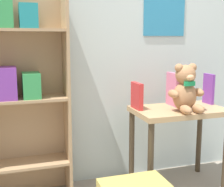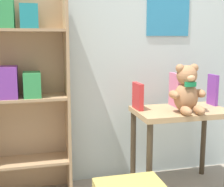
{
  "view_description": "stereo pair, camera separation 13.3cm",
  "coord_description": "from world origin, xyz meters",
  "px_view_note": "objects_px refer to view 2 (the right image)",
  "views": [
    {
      "loc": [
        -0.85,
        -0.85,
        1.08
      ],
      "look_at": [
        -0.22,
        1.1,
        0.71
      ],
      "focal_mm": 50.0,
      "sensor_mm": 36.0,
      "label": 1
    },
    {
      "loc": [
        -0.72,
        -0.89,
        1.08
      ],
      "look_at": [
        -0.22,
        1.1,
        0.71
      ],
      "focal_mm": 50.0,
      "sensor_mm": 36.0,
      "label": 2
    }
  ],
  "objects_px": {
    "display_table": "(180,123)",
    "book_standing_pink": "(175,90)",
    "book_standing_red": "(138,96)",
    "teddy_bear": "(187,90)",
    "bookshelf_side": "(21,85)",
    "book_standing_purple": "(213,90)"
  },
  "relations": [
    {
      "from": "bookshelf_side",
      "to": "book_standing_purple",
      "type": "bearing_deg",
      "value": -4.72
    },
    {
      "from": "bookshelf_side",
      "to": "display_table",
      "type": "xyz_separation_m",
      "value": [
        1.07,
        -0.19,
        -0.28
      ]
    },
    {
      "from": "bookshelf_side",
      "to": "teddy_bear",
      "type": "relative_size",
      "value": 4.24
    },
    {
      "from": "book_standing_pink",
      "to": "book_standing_purple",
      "type": "distance_m",
      "value": 0.29
    },
    {
      "from": "display_table",
      "to": "book_standing_purple",
      "type": "bearing_deg",
      "value": 14.65
    },
    {
      "from": "book_standing_red",
      "to": "book_standing_pink",
      "type": "bearing_deg",
      "value": 2.34
    },
    {
      "from": "display_table",
      "to": "book_standing_red",
      "type": "distance_m",
      "value": 0.36
    },
    {
      "from": "display_table",
      "to": "book_standing_pink",
      "type": "height_order",
      "value": "book_standing_pink"
    },
    {
      "from": "bookshelf_side",
      "to": "teddy_bear",
      "type": "bearing_deg",
      "value": -14.26
    },
    {
      "from": "book_standing_red",
      "to": "book_standing_purple",
      "type": "height_order",
      "value": "book_standing_purple"
    },
    {
      "from": "display_table",
      "to": "book_standing_red",
      "type": "bearing_deg",
      "value": 165.02
    },
    {
      "from": "display_table",
      "to": "book_standing_pink",
      "type": "bearing_deg",
      "value": 90.0
    },
    {
      "from": "book_standing_purple",
      "to": "teddy_bear",
      "type": "bearing_deg",
      "value": -154.08
    },
    {
      "from": "teddy_bear",
      "to": "book_standing_red",
      "type": "xyz_separation_m",
      "value": [
        -0.29,
        0.16,
        -0.05
      ]
    },
    {
      "from": "teddy_bear",
      "to": "book_standing_purple",
      "type": "relative_size",
      "value": 1.43
    },
    {
      "from": "teddy_bear",
      "to": "book_standing_red",
      "type": "distance_m",
      "value": 0.33
    },
    {
      "from": "book_standing_pink",
      "to": "book_standing_purple",
      "type": "height_order",
      "value": "book_standing_pink"
    },
    {
      "from": "book_standing_pink",
      "to": "book_standing_purple",
      "type": "xyz_separation_m",
      "value": [
        0.29,
        -0.02,
        -0.01
      ]
    },
    {
      "from": "display_table",
      "to": "book_standing_pink",
      "type": "xyz_separation_m",
      "value": [
        0.0,
        0.1,
        0.22
      ]
    },
    {
      "from": "book_standing_purple",
      "to": "display_table",
      "type": "bearing_deg",
      "value": -167.95
    },
    {
      "from": "book_standing_red",
      "to": "book_standing_pink",
      "type": "distance_m",
      "value": 0.29
    },
    {
      "from": "bookshelf_side",
      "to": "book_standing_pink",
      "type": "height_order",
      "value": "bookshelf_side"
    }
  ]
}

